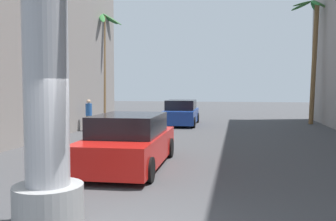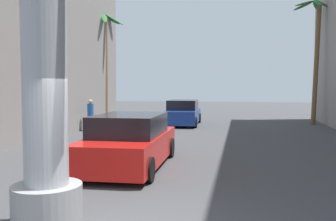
# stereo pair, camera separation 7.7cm
# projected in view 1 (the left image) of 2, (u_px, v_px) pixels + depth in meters

# --- Properties ---
(ground_plane) EXTENTS (91.97, 91.97, 0.00)m
(ground_plane) POSITION_uv_depth(u_px,v_px,m) (193.00, 146.00, 15.14)
(ground_plane) COLOR #424244
(car_lead) EXTENTS (2.22, 4.95, 1.56)m
(car_lead) POSITION_uv_depth(u_px,v_px,m) (129.00, 142.00, 11.04)
(car_lead) COLOR black
(car_lead) RESTS_ON ground
(car_far) EXTENTS (2.15, 4.77, 1.56)m
(car_far) POSITION_uv_depth(u_px,v_px,m) (181.00, 113.00, 23.42)
(car_far) COLOR black
(car_far) RESTS_ON ground
(palm_tree_far_left) EXTENTS (3.09, 2.99, 7.11)m
(palm_tree_far_left) POSITION_uv_depth(u_px,v_px,m) (102.00, 53.00, 23.89)
(palm_tree_far_left) COLOR brown
(palm_tree_far_left) RESTS_ON ground
(palm_tree_far_right) EXTENTS (2.72, 2.77, 7.94)m
(palm_tree_far_right) POSITION_uv_depth(u_px,v_px,m) (313.00, 44.00, 23.80)
(palm_tree_far_right) COLOR brown
(palm_tree_far_right) RESTS_ON ground
(pedestrian_far_left) EXTENTS (0.48, 0.48, 1.70)m
(pedestrian_far_left) POSITION_uv_depth(u_px,v_px,m) (89.00, 113.00, 20.15)
(pedestrian_far_left) COLOR gray
(pedestrian_far_left) RESTS_ON ground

